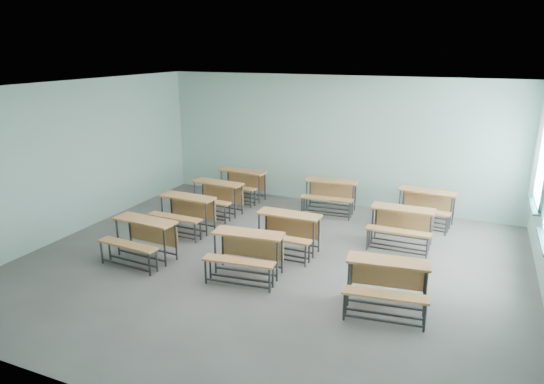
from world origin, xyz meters
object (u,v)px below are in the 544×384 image
at_px(desk_unit_r0c1, 246,248).
at_px(desk_unit_r2c2, 402,221).
at_px(desk_unit_r1c0, 185,209).
at_px(desk_unit_r1c1, 287,227).
at_px(desk_unit_r3c0, 241,181).
at_px(desk_unit_r2c0, 216,193).
at_px(desk_unit_r3c1, 330,191).
at_px(desk_unit_r0c0, 142,234).
at_px(desk_unit_r3c2, 425,202).
at_px(desk_unit_r0c2, 387,279).

distance_m(desk_unit_r0c1, desk_unit_r2c2, 3.30).
xyz_separation_m(desk_unit_r1c0, desk_unit_r1c1, (2.43, -0.19, 0.00)).
bearing_deg(desk_unit_r3c0, desk_unit_r2c2, -15.06).
height_order(desk_unit_r1c1, desk_unit_r2c0, same).
bearing_deg(desk_unit_r3c1, desk_unit_r1c0, -139.41).
relative_size(desk_unit_r0c0, desk_unit_r0c1, 0.98).
bearing_deg(desk_unit_r3c0, desk_unit_r1c1, -45.19).
xyz_separation_m(desk_unit_r1c0, desk_unit_r3c0, (0.09, 2.49, 0.00)).
bearing_deg(desk_unit_r3c0, desk_unit_r0c0, -86.46).
height_order(desk_unit_r1c0, desk_unit_r3c0, same).
height_order(desk_unit_r3c1, desk_unit_r3c2, same).
xyz_separation_m(desk_unit_r0c1, desk_unit_r0c2, (2.44, -0.19, 0.00)).
bearing_deg(desk_unit_r1c0, desk_unit_r3c0, 89.65).
relative_size(desk_unit_r1c0, desk_unit_r3c0, 0.98).
distance_m(desk_unit_r0c1, desk_unit_r3c0, 4.40).
relative_size(desk_unit_r0c2, desk_unit_r2c2, 1.08).
relative_size(desk_unit_r0c0, desk_unit_r3c2, 0.97).
bearing_deg(desk_unit_r0c1, desk_unit_r1c0, 140.70).
xyz_separation_m(desk_unit_r0c2, desk_unit_r3c2, (0.10, 4.07, 0.00)).
bearing_deg(desk_unit_r2c2, desk_unit_r0c1, -132.90).
bearing_deg(desk_unit_r2c2, desk_unit_r0c2, -85.86).
height_order(desk_unit_r1c0, desk_unit_r3c2, same).
height_order(desk_unit_r0c0, desk_unit_r1c1, same).
height_order(desk_unit_r0c2, desk_unit_r3c0, same).
bearing_deg(desk_unit_r3c2, desk_unit_r3c0, -173.37).
bearing_deg(desk_unit_r0c2, desk_unit_r0c1, 168.25).
distance_m(desk_unit_r0c0, desk_unit_r0c2, 4.52).
height_order(desk_unit_r3c0, desk_unit_r3c1, same).
distance_m(desk_unit_r0c2, desk_unit_r3c0, 6.08).
distance_m(desk_unit_r0c0, desk_unit_r3c1, 4.71).
relative_size(desk_unit_r1c1, desk_unit_r3c1, 0.96).
bearing_deg(desk_unit_r1c1, desk_unit_r0c0, -149.09).
bearing_deg(desk_unit_r0c1, desk_unit_r2c0, 122.27).
distance_m(desk_unit_r0c0, desk_unit_r1c1, 2.72).
bearing_deg(desk_unit_r0c2, desk_unit_r3c0, 130.60).
height_order(desk_unit_r0c0, desk_unit_r0c1, same).
relative_size(desk_unit_r0c0, desk_unit_r1c1, 1.04).
distance_m(desk_unit_r1c0, desk_unit_r1c1, 2.44).
xyz_separation_m(desk_unit_r0c1, desk_unit_r3c2, (2.54, 3.89, 0.00)).
xyz_separation_m(desk_unit_r2c0, desk_unit_r2c2, (4.36, -0.21, 0.00)).
height_order(desk_unit_r1c0, desk_unit_r3c1, same).
distance_m(desk_unit_r1c1, desk_unit_r2c2, 2.32).
distance_m(desk_unit_r2c0, desk_unit_r3c0, 1.25).
bearing_deg(desk_unit_r3c1, desk_unit_r3c2, -4.41).
distance_m(desk_unit_r1c1, desk_unit_r3c1, 2.68).
relative_size(desk_unit_r0c1, desk_unit_r1c0, 1.05).
height_order(desk_unit_r2c0, desk_unit_r3c1, same).
bearing_deg(desk_unit_r0c2, desk_unit_r2c0, 140.84).
xyz_separation_m(desk_unit_r0c2, desk_unit_r3c0, (-4.51, 4.07, 0.00)).
height_order(desk_unit_r1c1, desk_unit_r3c0, same).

